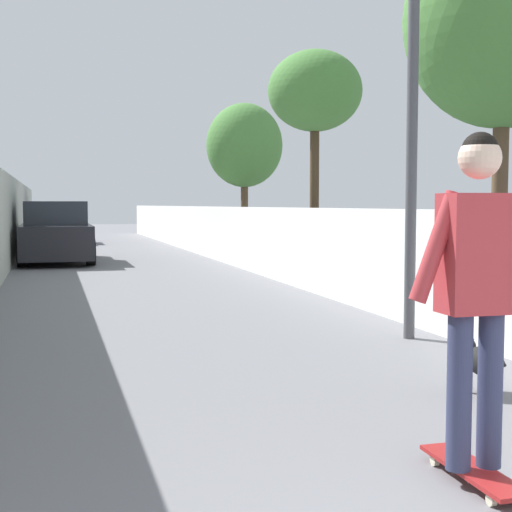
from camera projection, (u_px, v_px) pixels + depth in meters
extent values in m
plane|color=slate|center=(136.00, 277.00, 14.69)|extent=(80.00, 80.00, 0.00)
cube|color=white|center=(292.00, 245.00, 13.45)|extent=(48.00, 0.30, 1.40)
cylinder|color=brown|center=(499.00, 199.00, 9.43)|extent=(0.21, 0.21, 3.08)
ellipsoid|color=#4C843D|center=(504.00, 18.00, 9.27)|extent=(2.56, 2.56, 2.79)
cylinder|color=#473523|center=(314.00, 199.00, 14.56)|extent=(0.19, 0.19, 3.16)
ellipsoid|color=#4C843D|center=(315.00, 91.00, 14.41)|extent=(1.88, 1.88, 1.61)
cylinder|color=brown|center=(244.00, 212.00, 20.38)|extent=(0.20, 0.20, 2.48)
ellipsoid|color=#4C843D|center=(244.00, 145.00, 20.25)|extent=(2.14, 2.14, 2.34)
cylinder|color=#4C4C51|center=(412.00, 158.00, 7.79)|extent=(0.12, 0.12, 3.92)
cube|color=maroon|center=(473.00, 470.00, 3.80)|extent=(0.80, 0.21, 0.02)
cylinder|color=beige|center=(435.00, 461.00, 4.06)|extent=(0.06, 0.03, 0.06)
cylinder|color=beige|center=(457.00, 458.00, 4.09)|extent=(0.06, 0.03, 0.06)
cylinder|color=beige|center=(491.00, 500.00, 3.52)|extent=(0.06, 0.03, 0.06)
cylinder|color=#333859|center=(459.00, 392.00, 3.75)|extent=(0.13, 0.13, 0.82)
cylinder|color=#333859|center=(490.00, 390.00, 3.79)|extent=(0.13, 0.13, 0.82)
cube|color=#B23338|center=(478.00, 253.00, 3.72)|extent=(0.23, 0.38, 0.62)
cylinder|color=#B23338|center=(436.00, 247.00, 3.66)|extent=(0.10, 0.29, 0.58)
sphere|color=beige|center=(480.00, 158.00, 3.68)|extent=(0.22, 0.22, 0.22)
sphere|color=black|center=(480.00, 150.00, 3.68)|extent=(0.19, 0.19, 0.19)
ellipsoid|color=black|center=(483.00, 361.00, 5.53)|extent=(0.36, 0.23, 0.22)
sphere|color=black|center=(466.00, 346.00, 5.75)|extent=(0.15, 0.15, 0.15)
cone|color=black|center=(462.00, 337.00, 5.73)|extent=(0.05, 0.05, 0.06)
cone|color=black|center=(471.00, 336.00, 5.75)|extent=(0.05, 0.05, 0.06)
cylinder|color=black|center=(467.00, 381.00, 5.63)|extent=(0.04, 0.04, 0.18)
cylinder|color=black|center=(481.00, 380.00, 5.66)|extent=(0.04, 0.04, 0.18)
cylinder|color=black|center=(484.00, 388.00, 5.42)|extent=(0.04, 0.04, 0.18)
cylinder|color=black|center=(498.00, 387.00, 5.45)|extent=(0.04, 0.04, 0.18)
cylinder|color=black|center=(500.00, 357.00, 5.30)|extent=(0.13, 0.03, 0.13)
cylinder|color=black|center=(481.00, 320.00, 4.62)|extent=(1.53, 1.06, 0.66)
cube|color=black|center=(56.00, 240.00, 18.45)|extent=(4.40, 1.70, 0.80)
cube|color=#262B33|center=(56.00, 213.00, 18.40)|extent=(2.29, 1.50, 0.60)
cylinder|color=black|center=(26.00, 247.00, 19.56)|extent=(0.64, 0.22, 0.64)
cylinder|color=black|center=(86.00, 246.00, 19.99)|extent=(0.64, 0.22, 0.64)
cylinder|color=black|center=(22.00, 253.00, 16.94)|extent=(0.64, 0.22, 0.64)
cylinder|color=black|center=(91.00, 252.00, 17.37)|extent=(0.64, 0.22, 0.64)
cube|color=black|center=(54.00, 228.00, 27.53)|extent=(3.87, 1.70, 0.80)
cube|color=#262B33|center=(54.00, 210.00, 27.48)|extent=(2.01, 1.50, 0.60)
cylinder|color=black|center=(34.00, 234.00, 28.48)|extent=(0.64, 0.22, 0.64)
cylinder|color=black|center=(75.00, 233.00, 28.91)|extent=(0.64, 0.22, 0.64)
cylinder|color=black|center=(32.00, 236.00, 26.18)|extent=(0.64, 0.22, 0.64)
cylinder|color=black|center=(77.00, 236.00, 26.61)|extent=(0.64, 0.22, 0.64)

